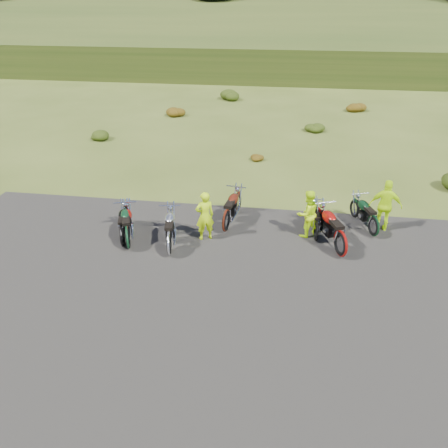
% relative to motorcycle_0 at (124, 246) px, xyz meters
% --- Properties ---
extents(ground, '(300.00, 300.00, 0.00)m').
position_rel_motorcycle_0_xyz_m(ground, '(3.86, -0.67, 0.00)').
color(ground, '#3E4C19').
rests_on(ground, ground).
extents(gravel_pad, '(20.00, 12.00, 0.04)m').
position_rel_motorcycle_0_xyz_m(gravel_pad, '(3.86, -2.67, 0.00)').
color(gravel_pad, black).
rests_on(gravel_pad, ground).
extents(hill_slope, '(300.00, 45.97, 9.37)m').
position_rel_motorcycle_0_xyz_m(hill_slope, '(3.86, 49.33, 0.00)').
color(hill_slope, '#2B3D14').
rests_on(hill_slope, ground).
extents(hill_plateau, '(300.00, 90.00, 9.17)m').
position_rel_motorcycle_0_xyz_m(hill_plateau, '(3.86, 109.33, 0.00)').
color(hill_plateau, '#2B3D14').
rests_on(hill_plateau, ground).
extents(shrub_1, '(1.03, 1.03, 0.61)m').
position_rel_motorcycle_0_xyz_m(shrub_1, '(-5.24, 10.63, 0.31)').
color(shrub_1, '#1C320C').
rests_on(shrub_1, ground).
extents(shrub_2, '(1.30, 1.30, 0.77)m').
position_rel_motorcycle_0_xyz_m(shrub_2, '(-2.34, 15.93, 0.38)').
color(shrub_2, '#5E360B').
rests_on(shrub_2, ground).
extents(shrub_3, '(1.56, 1.56, 0.92)m').
position_rel_motorcycle_0_xyz_m(shrub_3, '(0.56, 21.23, 0.46)').
color(shrub_3, '#1C320C').
rests_on(shrub_3, ground).
extents(shrub_4, '(0.77, 0.77, 0.45)m').
position_rel_motorcycle_0_xyz_m(shrub_4, '(3.46, 8.53, 0.23)').
color(shrub_4, '#5E360B').
rests_on(shrub_4, ground).
extents(shrub_5, '(1.03, 1.03, 0.61)m').
position_rel_motorcycle_0_xyz_m(shrub_5, '(6.36, 13.83, 0.31)').
color(shrub_5, '#1C320C').
rests_on(shrub_5, ground).
extents(shrub_6, '(1.30, 1.30, 0.77)m').
position_rel_motorcycle_0_xyz_m(shrub_6, '(9.26, 19.13, 0.38)').
color(shrub_6, '#5E360B').
rests_on(shrub_6, ground).
extents(motorcycle_0, '(1.15, 2.05, 1.02)m').
position_rel_motorcycle_0_xyz_m(motorcycle_0, '(0.00, 0.00, 0.00)').
color(motorcycle_0, black).
rests_on(motorcycle_0, ground).
extents(motorcycle_1, '(1.28, 2.14, 1.06)m').
position_rel_motorcycle_0_xyz_m(motorcycle_1, '(0.19, -0.06, 0.00)').
color(motorcycle_1, maroon).
rests_on(motorcycle_1, ground).
extents(motorcycle_2, '(1.39, 2.18, 1.09)m').
position_rel_motorcycle_0_xyz_m(motorcycle_2, '(0.21, -0.11, 0.00)').
color(motorcycle_2, black).
rests_on(motorcycle_2, ground).
extents(motorcycle_3, '(1.11, 2.22, 1.11)m').
position_rel_motorcycle_0_xyz_m(motorcycle_3, '(1.57, -0.26, 0.00)').
color(motorcycle_3, silver).
rests_on(motorcycle_3, ground).
extents(motorcycle_4, '(1.04, 2.26, 1.14)m').
position_rel_motorcycle_0_xyz_m(motorcycle_4, '(3.07, 1.44, 0.00)').
color(motorcycle_4, '#4F180D').
rests_on(motorcycle_4, ground).
extents(motorcycle_5, '(0.74, 1.93, 0.99)m').
position_rel_motorcycle_0_xyz_m(motorcycle_5, '(6.02, 1.25, 0.00)').
color(motorcycle_5, black).
rests_on(motorcycle_5, ground).
extents(motorcycle_6, '(1.57, 2.45, 1.22)m').
position_rel_motorcycle_0_xyz_m(motorcycle_6, '(6.70, 0.42, 0.00)').
color(motorcycle_6, maroon).
rests_on(motorcycle_6, ground).
extents(motorcycle_7, '(1.30, 2.10, 1.04)m').
position_rel_motorcycle_0_xyz_m(motorcycle_7, '(7.87, 1.83, 0.00)').
color(motorcycle_7, black).
rests_on(motorcycle_7, ground).
extents(person_middle, '(0.71, 0.61, 1.64)m').
position_rel_motorcycle_0_xyz_m(person_middle, '(2.48, 0.82, 0.82)').
color(person_middle, '#B4DE0B').
rests_on(person_middle, ground).
extents(person_right_a, '(0.98, 0.94, 1.59)m').
position_rel_motorcycle_0_xyz_m(person_right_a, '(5.70, 1.51, 0.79)').
color(person_right_a, '#B4DE0B').
rests_on(person_right_a, ground).
extents(person_right_b, '(1.09, 0.57, 1.77)m').
position_rel_motorcycle_0_xyz_m(person_right_b, '(8.24, 2.30, 0.89)').
color(person_right_b, '#B4DE0B').
rests_on(person_right_b, ground).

